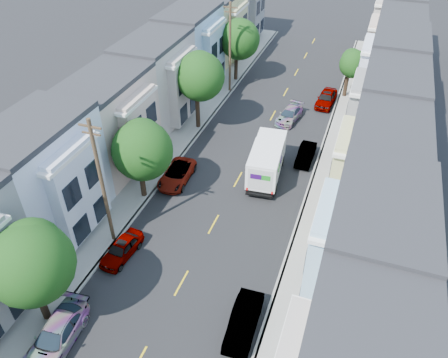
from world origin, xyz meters
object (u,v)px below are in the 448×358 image
utility_pole_near (102,185)px  utility_pole_far (230,49)px  fedex_truck (267,160)px  parked_right_b (244,321)px  tree_d (199,77)px  tree_far_r (353,64)px  tree_c (141,150)px  tree_b (30,264)px  parked_right_c (306,154)px  parked_left_b (57,336)px  parked_left_c (122,249)px  tree_e (239,39)px  parked_right_d (326,98)px  parked_left_d (177,175)px  lead_sedan (289,115)px

utility_pole_near → utility_pole_far: size_ratio=1.00×
fedex_truck → parked_right_b: size_ratio=1.51×
tree_d → tree_far_r: (13.20, 12.13, -1.67)m
parked_right_b → tree_c: bearing=138.2°
utility_pole_far → tree_b: bearing=-90.0°
parked_right_c → parked_left_b: bearing=-112.5°
tree_c → tree_d: bearing=90.0°
parked_left_c → tree_far_r: bearing=73.9°
utility_pole_far → parked_right_c: 16.42m
tree_e → parked_right_c: bearing=-52.0°
tree_d → parked_left_b: 25.92m
tree_b → tree_far_r: tree_b is taller
tree_far_r → tree_b: bearing=-109.9°
tree_c → parked_left_c: 7.65m
parked_right_b → parked_right_d: (0.00, 30.33, 0.05)m
tree_c → parked_left_b: tree_c is taller
fedex_truck → parked_right_c: bearing=46.8°
tree_far_r → tree_c: bearing=-118.9°
parked_left_d → parked_right_b: 15.47m
tree_e → parked_left_d: 21.61m
parked_right_b → tree_e: bearing=106.2°
parked_left_c → parked_right_c: parked_left_c is taller
parked_left_d → parked_right_d: size_ratio=1.00×
parked_right_b → parked_right_d: 30.33m
parked_right_c → tree_far_r: bearing=82.4°
tree_e → lead_sedan: (8.15, -7.57, -4.46)m
parked_left_c → parked_right_d: (9.80, 27.59, 0.12)m
fedex_truck → lead_sedan: bearing=86.0°
parked_left_b → parked_right_b: 10.79m
tree_far_r → utility_pole_near: size_ratio=0.55×
fedex_truck → lead_sedan: 10.40m
fedex_truck → lead_sedan: fedex_truck is taller
parked_left_c → utility_pole_near: bearing=146.0°
lead_sedan → parked_left_b: size_ratio=0.89×
fedex_truck → parked_left_d: (-7.03, -3.20, -1.08)m
utility_pole_far → tree_c: bearing=-90.0°
parked_left_c → tree_e: bearing=97.8°
utility_pole_far → parked_left_c: utility_pole_far is taller
parked_left_c → parked_left_d: (0.00, 9.23, 0.00)m
tree_c → parked_right_d: bearing=62.1°
utility_pole_near → parked_right_b: bearing=-19.1°
tree_b → tree_e: size_ratio=0.98×
utility_pole_near → parked_right_d: size_ratio=2.11×
utility_pole_near → parked_left_b: utility_pole_near is taller
tree_d → parked_left_b: tree_d is taller
utility_pole_near → parked_right_c: bearing=53.0°
tree_b → parked_left_c: size_ratio=1.83×
parked_left_c → tree_b: bearing=-97.9°
utility_pole_near → utility_pole_far: same height
tree_b → parked_left_d: (1.40, 15.30, -4.34)m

